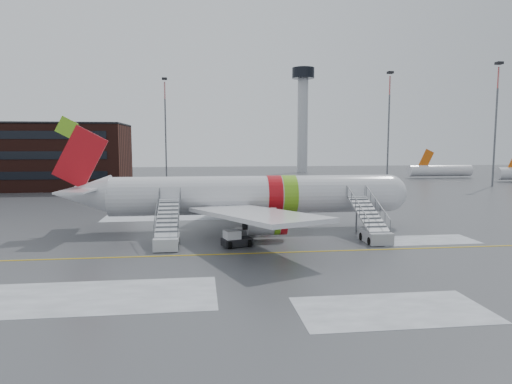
{
  "coord_description": "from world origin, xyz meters",
  "views": [
    {
      "loc": [
        0.13,
        -35.91,
        8.69
      ],
      "look_at": [
        5.43,
        6.93,
        4.0
      ],
      "focal_mm": 32.0,
      "sensor_mm": 36.0,
      "label": 1
    }
  ],
  "objects": [
    {
      "name": "ground",
      "position": [
        0.0,
        0.0,
        0.0
      ],
      "size": [
        260.0,
        260.0,
        0.0
      ],
      "primitive_type": "plane",
      "color": "#494C4F",
      "rests_on": "ground"
    },
    {
      "name": "airliner",
      "position": [
        4.48,
        8.93,
        3.42
      ],
      "size": [
        35.03,
        32.97,
        11.18
      ],
      "color": "silver",
      "rests_on": "ground"
    },
    {
      "name": "airstair_fwd",
      "position": [
        15.32,
        2.4,
        1.06
      ],
      "size": [
        2.05,
        7.7,
        3.48
      ],
      "color": "#A1A4A8",
      "rests_on": "ground"
    },
    {
      "name": "airstair_aft",
      "position": [
        -2.65,
        2.4,
        1.06
      ],
      "size": [
        2.05,
        7.7,
        3.48
      ],
      "color": "#BABDC2",
      "rests_on": "ground"
    },
    {
      "name": "pushback_tug",
      "position": [
        3.01,
        1.57,
        0.62
      ],
      "size": [
        2.72,
        2.33,
        1.4
      ],
      "color": "black",
      "rests_on": "ground"
    },
    {
      "name": "control_tower",
      "position": [
        30.0,
        95.0,
        18.75
      ],
      "size": [
        6.4,
        6.4,
        30.0
      ],
      "color": "#B2B5BA",
      "rests_on": "ground"
    },
    {
      "name": "light_mast_far_ne",
      "position": [
        42.0,
        62.0,
        13.84
      ],
      "size": [
        1.2,
        1.2,
        24.25
      ],
      "color": "#595B60",
      "rests_on": "ground"
    },
    {
      "name": "light_mast_far_n",
      "position": [
        -8.0,
        78.0,
        13.84
      ],
      "size": [
        1.2,
        1.2,
        24.25
      ],
      "color": "#595B60",
      "rests_on": "ground"
    },
    {
      "name": "light_mast_far_e",
      "position": [
        58.0,
        48.0,
        13.84
      ],
      "size": [
        1.2,
        1.2,
        24.25
      ],
      "color": "#595B60",
      "rests_on": "ground"
    },
    {
      "name": "distant_aircraft",
      "position": [
        62.5,
        64.0,
        0.0
      ],
      "size": [
        35.0,
        18.0,
        8.0
      ],
      "primitive_type": null,
      "color": "#D8590C",
      "rests_on": "ground"
    }
  ]
}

